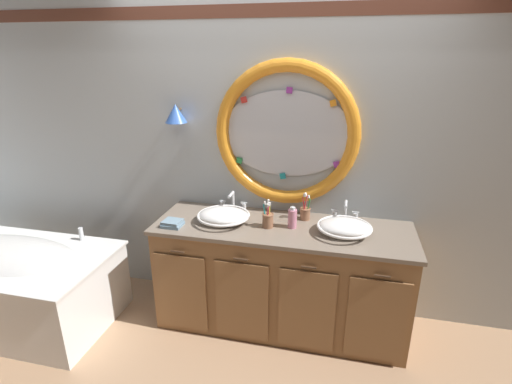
% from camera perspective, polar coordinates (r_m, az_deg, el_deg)
% --- Properties ---
extents(ground_plane, '(14.00, 14.00, 0.00)m').
position_cam_1_polar(ground_plane, '(3.13, 0.49, -20.95)').
color(ground_plane, tan).
extents(back_wall_assembly, '(6.40, 0.26, 2.60)m').
position_cam_1_polar(back_wall_assembly, '(3.02, 3.11, 5.99)').
color(back_wall_assembly, silver).
rests_on(back_wall_assembly, ground_plane).
extents(vanity_counter, '(1.90, 0.65, 0.84)m').
position_cam_1_polar(vanity_counter, '(3.05, 3.73, -12.25)').
color(vanity_counter, olive).
rests_on(vanity_counter, ground_plane).
extents(bathtub, '(1.65, 0.86, 0.68)m').
position_cam_1_polar(bathtub, '(3.71, -32.75, -10.80)').
color(bathtub, white).
rests_on(bathtub, ground_plane).
extents(sink_basin_left, '(0.40, 0.40, 0.10)m').
position_cam_1_polar(sink_basin_left, '(2.90, -4.84, -3.50)').
color(sink_basin_left, white).
rests_on(sink_basin_left, vanity_counter).
extents(sink_basin_right, '(0.39, 0.39, 0.11)m').
position_cam_1_polar(sink_basin_right, '(2.77, 12.95, -5.07)').
color(sink_basin_right, white).
rests_on(sink_basin_right, vanity_counter).
extents(faucet_set_left, '(0.23, 0.14, 0.16)m').
position_cam_1_polar(faucet_set_left, '(3.11, -3.46, -1.55)').
color(faucet_set_left, silver).
rests_on(faucet_set_left, vanity_counter).
extents(faucet_set_right, '(0.21, 0.15, 0.16)m').
position_cam_1_polar(faucet_set_right, '(3.00, 13.05, -2.92)').
color(faucet_set_right, silver).
rests_on(faucet_set_right, vanity_counter).
extents(toothbrush_holder_left, '(0.09, 0.09, 0.21)m').
position_cam_1_polar(toothbrush_holder_left, '(2.81, 1.76, -4.07)').
color(toothbrush_holder_left, '#996647').
rests_on(toothbrush_holder_left, vanity_counter).
extents(toothbrush_holder_right, '(0.08, 0.08, 0.22)m').
position_cam_1_polar(toothbrush_holder_right, '(2.96, 7.29, -3.01)').
color(toothbrush_holder_right, '#996647').
rests_on(toothbrush_holder_right, vanity_counter).
extents(soap_dispenser, '(0.06, 0.07, 0.17)m').
position_cam_1_polar(soap_dispenser, '(2.81, 5.41, -3.87)').
color(soap_dispenser, pink).
rests_on(soap_dispenser, vanity_counter).
extents(folded_hand_towel, '(0.14, 0.13, 0.05)m').
position_cam_1_polar(folded_hand_towel, '(2.90, -12.26, -4.56)').
color(folded_hand_towel, '#7593A8').
rests_on(folded_hand_towel, vanity_counter).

